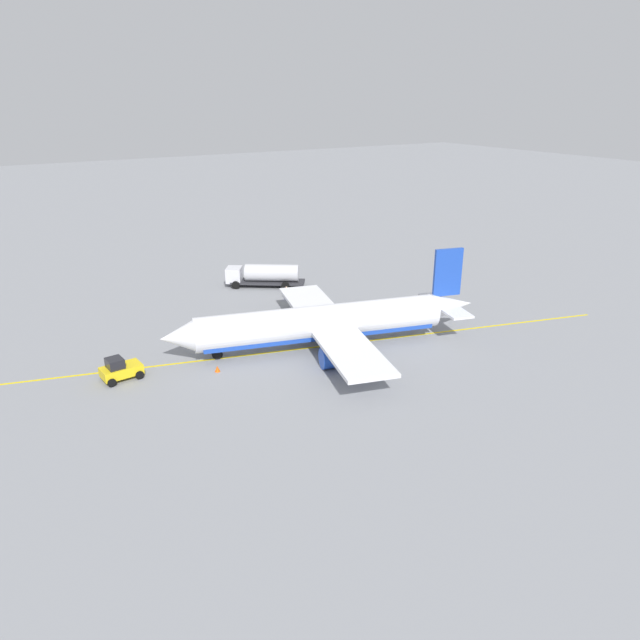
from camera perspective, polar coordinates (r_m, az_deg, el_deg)
ground_plane at (r=61.72m, az=0.00°, el=-2.60°), size 400.00×400.00×0.00m
airplane at (r=60.86m, az=0.47°, el=-0.31°), size 33.33×26.39×9.52m
fuel_tanker at (r=80.76m, az=-5.41°, el=4.43°), size 10.17×8.04×3.15m
pushback_tug at (r=57.55m, az=-18.86°, el=-4.56°), size 3.79×2.65×2.20m
refueling_worker at (r=75.77m, az=-3.28°, el=2.63°), size 0.62×0.54×1.71m
safety_cone_nose at (r=57.07m, az=-9.94°, el=-4.69°), size 0.53×0.53×0.59m
taxi_line_marking at (r=61.71m, az=0.00°, el=-2.59°), size 65.04×17.55×0.01m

